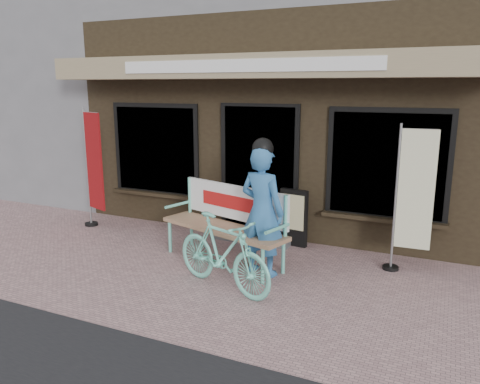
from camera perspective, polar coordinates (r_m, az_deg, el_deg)
The scene contains 9 objects.
ground at distance 6.24m, azimuth -4.75°, elevation -10.56°, with size 70.00×70.00×0.00m, color #AF8686.
storefront at distance 10.35m, azimuth 8.91°, elevation 15.57°, with size 7.00×6.77×6.00m.
neighbor_left_near at distance 15.45m, azimuth -23.54°, elevation 14.52°, with size 10.00×7.00×6.40m, color slate.
bench at distance 6.67m, azimuth -1.47°, elevation -3.14°, with size 2.07×1.05×1.09m.
person at distance 6.14m, azimuth 2.71°, elevation -2.04°, with size 0.70×0.53×1.83m.
bicycle at distance 5.79m, azimuth -2.12°, elevation -7.42°, with size 0.44×1.56×0.94m, color #6FDAC0.
nobori_red at distance 8.50m, azimuth -17.44°, elevation 2.86°, with size 0.62×0.32×2.11m.
nobori_cream at distance 6.55m, azimuth 20.23°, elevation -0.66°, with size 0.59×0.23×2.00m.
menu_stand at distance 7.38m, azimuth 6.54°, elevation -3.05°, with size 0.46×0.16×0.91m.
Camera 1 is at (2.82, -4.99, 2.47)m, focal length 35.00 mm.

